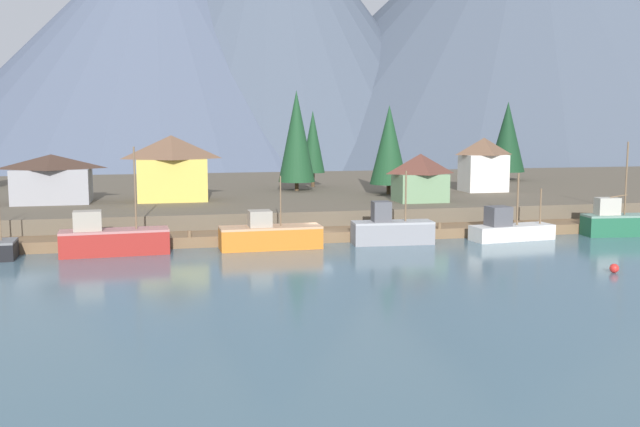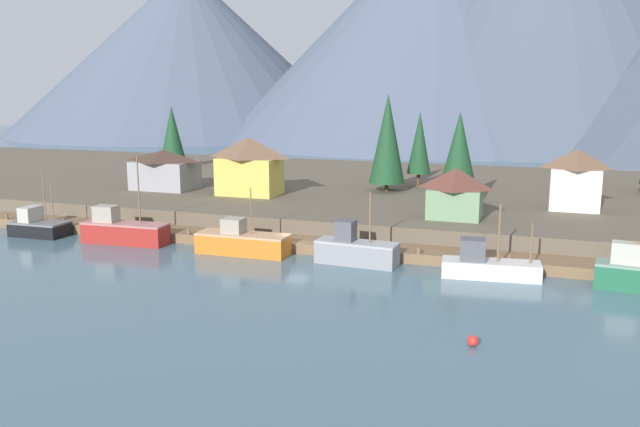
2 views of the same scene
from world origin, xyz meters
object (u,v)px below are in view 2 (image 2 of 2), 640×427
at_px(house_grey, 165,169).
at_px(house_yellow, 249,166).
at_px(fishing_boat_orange, 242,242).
at_px(house_green, 455,193).
at_px(conifer_mid_left, 388,139).
at_px(conifer_back_left, 419,143).
at_px(fishing_boat_grey, 356,250).
at_px(house_white, 576,179).
at_px(fishing_boat_green, 637,274).
at_px(fishing_boat_red, 123,231).
at_px(fishing_boat_black, 39,226).
at_px(conifer_near_left, 459,153).
at_px(channel_buoy, 473,341).
at_px(fishing_boat_white, 487,265).
at_px(conifer_near_right, 172,134).

bearing_deg(house_grey, house_yellow, -2.49).
relative_size(fishing_boat_orange, house_green, 1.61).
height_order(conifer_mid_left, conifer_back_left, conifer_mid_left).
relative_size(fishing_boat_grey, house_yellow, 0.96).
height_order(house_yellow, house_white, house_yellow).
height_order(fishing_boat_green, house_yellow, house_yellow).
distance_m(house_white, conifer_mid_left, 23.95).
bearing_deg(fishing_boat_orange, fishing_boat_red, 179.09).
relative_size(fishing_boat_black, conifer_near_left, 0.69).
distance_m(fishing_boat_orange, conifer_near_left, 28.23).
distance_m(house_grey, house_green, 40.30).
height_order(fishing_boat_red, conifer_mid_left, conifer_mid_left).
distance_m(house_grey, conifer_back_left, 34.61).
xyz_separation_m(fishing_boat_black, channel_buoy, (48.52, -15.92, -0.70)).
bearing_deg(fishing_boat_white, channel_buoy, -94.55).
relative_size(fishing_boat_orange, house_grey, 1.09).
height_order(house_white, conifer_mid_left, conifer_mid_left).
bearing_deg(conifer_near_left, conifer_near_right, 158.70).
relative_size(fishing_boat_orange, conifer_back_left, 0.89).
bearing_deg(fishing_boat_grey, fishing_boat_green, 3.28).
bearing_deg(house_green, fishing_boat_grey, -120.96).
xyz_separation_m(fishing_boat_grey, fishing_boat_green, (23.42, -0.10, 0.05)).
distance_m(fishing_boat_green, conifer_back_left, 41.19).
bearing_deg(fishing_boat_black, fishing_boat_orange, -1.33).
relative_size(fishing_boat_grey, house_grey, 0.91).
bearing_deg(fishing_boat_orange, fishing_boat_black, 179.33).
relative_size(fishing_boat_white, conifer_near_left, 0.78).
bearing_deg(conifer_mid_left, house_grey, -164.29).
height_order(fishing_boat_grey, fishing_boat_green, fishing_boat_green).
distance_m(house_white, channel_buoy, 38.64).
bearing_deg(fishing_boat_white, fishing_boat_black, 173.15).
distance_m(house_grey, house_yellow, 12.85).
relative_size(house_grey, channel_buoy, 11.99).
height_order(house_white, house_green, house_white).
bearing_deg(house_white, house_yellow, -176.07).
xyz_separation_m(fishing_boat_white, conifer_mid_left, (-15.64, 27.72, 8.38)).
height_order(fishing_boat_green, house_white, fishing_boat_green).
xyz_separation_m(fishing_boat_red, fishing_boat_orange, (13.67, 0.05, -0.13)).
relative_size(fishing_boat_white, house_yellow, 1.06).
bearing_deg(conifer_back_left, house_green, -69.16).
relative_size(fishing_boat_grey, house_green, 1.35).
xyz_separation_m(conifer_near_right, channel_buoy, (56.68, -56.48, -7.93)).
relative_size(house_white, conifer_near_left, 0.63).
relative_size(conifer_near_left, conifer_back_left, 1.05).
bearing_deg(conifer_mid_left, channel_buoy, -69.54).
distance_m(fishing_boat_white, conifer_back_left, 35.97).
bearing_deg(conifer_mid_left, conifer_near_left, -33.89).
xyz_separation_m(house_green, channel_buoy, (5.23, -28.22, -4.87)).
relative_size(fishing_boat_black, conifer_back_left, 0.72).
xyz_separation_m(fishing_boat_black, fishing_boat_green, (59.49, 0.18, 0.30)).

